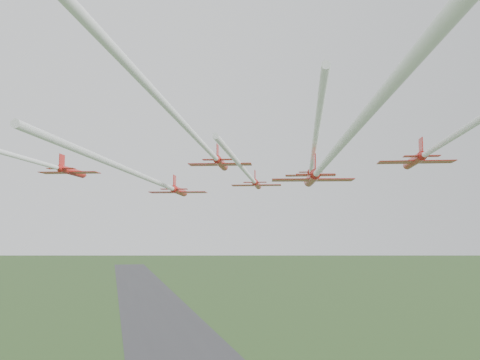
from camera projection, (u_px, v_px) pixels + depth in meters
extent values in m
cube|color=#37373A|center=(158.00, 313.00, 274.11)|extent=(38.00, 900.00, 0.04)
cylinder|color=red|center=(257.00, 184.00, 103.86)|extent=(4.21, 9.02, 1.19)
cone|color=red|center=(259.00, 187.00, 109.35)|extent=(1.77, 2.23, 1.19)
cone|color=red|center=(255.00, 182.00, 98.69)|extent=(1.45, 1.58, 1.08)
ellipsoid|color=black|center=(258.00, 183.00, 106.03)|extent=(0.77, 1.12, 0.34)
cube|color=red|center=(256.00, 185.00, 102.98)|extent=(9.87, 5.84, 0.11)
cube|color=red|center=(255.00, 182.00, 99.70)|extent=(4.49, 2.67, 0.09)
cube|color=red|center=(255.00, 176.00, 100.03)|extent=(0.76, 1.86, 2.16)
cylinder|color=silver|center=(241.00, 166.00, 75.08)|extent=(16.32, 44.02, 0.65)
cylinder|color=red|center=(179.00, 191.00, 87.02)|extent=(3.81, 8.79, 1.15)
cone|color=red|center=(185.00, 194.00, 92.35)|extent=(1.67, 2.14, 1.15)
cone|color=red|center=(173.00, 189.00, 82.00)|extent=(1.38, 1.51, 1.04)
ellipsoid|color=black|center=(182.00, 190.00, 89.13)|extent=(0.72, 1.08, 0.33)
cube|color=red|center=(178.00, 192.00, 86.17)|extent=(9.57, 5.40, 0.10)
cube|color=red|center=(174.00, 189.00, 82.98)|extent=(4.36, 2.47, 0.08)
cube|color=red|center=(175.00, 182.00, 83.30)|extent=(0.68, 1.82, 2.09)
cylinder|color=silver|center=(127.00, 170.00, 57.34)|extent=(15.49, 46.40, 0.63)
cylinder|color=red|center=(310.00, 175.00, 84.74)|extent=(3.52, 7.43, 0.98)
cone|color=red|center=(310.00, 178.00, 89.26)|extent=(1.47, 1.84, 0.98)
cone|color=red|center=(311.00, 171.00, 80.48)|extent=(1.20, 1.31, 0.89)
ellipsoid|color=black|center=(310.00, 174.00, 86.53)|extent=(0.64, 0.92, 0.28)
cube|color=red|center=(310.00, 175.00, 84.01)|extent=(8.14, 4.86, 0.09)
cube|color=red|center=(311.00, 172.00, 81.31)|extent=(3.71, 2.22, 0.07)
cube|color=red|center=(311.00, 166.00, 81.58)|extent=(0.63, 1.53, 1.78)
cylinder|color=silver|center=(315.00, 143.00, 54.72)|extent=(18.08, 48.20, 0.53)
cylinder|color=red|center=(72.00, 172.00, 75.36)|extent=(3.51, 7.82, 1.02)
cone|color=red|center=(85.00, 175.00, 80.11)|extent=(1.51, 1.91, 1.02)
cone|color=red|center=(58.00, 168.00, 70.89)|extent=(1.24, 1.36, 0.93)
ellipsoid|color=black|center=(77.00, 171.00, 77.24)|extent=(0.65, 0.96, 0.30)
cube|color=red|center=(70.00, 173.00, 74.60)|extent=(8.53, 4.92, 0.09)
cube|color=red|center=(61.00, 169.00, 71.77)|extent=(3.88, 2.25, 0.07)
cube|color=red|center=(62.00, 161.00, 72.06)|extent=(0.63, 1.62, 1.86)
cylinder|color=red|center=(221.00, 163.00, 74.16)|extent=(3.66, 8.23, 1.08)
cone|color=red|center=(225.00, 168.00, 79.16)|extent=(1.58, 2.01, 1.08)
cone|color=red|center=(217.00, 159.00, 69.46)|extent=(1.30, 1.42, 0.98)
ellipsoid|color=black|center=(223.00, 162.00, 76.14)|extent=(0.68, 1.01, 0.31)
cube|color=red|center=(220.00, 164.00, 73.36)|extent=(8.97, 5.14, 0.10)
cube|color=red|center=(217.00, 160.00, 70.38)|extent=(4.08, 2.35, 0.08)
cube|color=red|center=(218.00, 152.00, 70.68)|extent=(0.65, 1.70, 1.96)
cylinder|color=silver|center=(167.00, 106.00, 40.72)|extent=(18.59, 54.15, 0.59)
cylinder|color=red|center=(414.00, 161.00, 70.01)|extent=(4.29, 9.13, 1.20)
cone|color=red|center=(406.00, 166.00, 75.57)|extent=(1.80, 2.26, 1.20)
cone|color=red|center=(424.00, 155.00, 64.78)|extent=(1.47, 1.60, 1.09)
ellipsoid|color=black|center=(411.00, 160.00, 72.21)|extent=(0.78, 1.13, 0.35)
cube|color=red|center=(416.00, 162.00, 69.12)|extent=(10.00, 5.94, 0.11)
cube|color=red|center=(422.00, 156.00, 65.80)|extent=(4.55, 2.72, 0.09)
cube|color=red|center=(421.00, 147.00, 66.14)|extent=(0.77, 1.88, 2.18)
cylinder|color=red|center=(312.00, 178.00, 60.62)|extent=(3.54, 8.73, 1.13)
cone|color=red|center=(308.00, 183.00, 65.90)|extent=(1.61, 2.10, 1.13)
cone|color=red|center=(316.00, 174.00, 55.65)|extent=(1.34, 1.48, 1.03)
ellipsoid|color=black|center=(310.00, 177.00, 62.71)|extent=(0.69, 1.06, 0.33)
cube|color=red|center=(312.00, 180.00, 59.78)|extent=(9.46, 5.11, 0.10)
cube|color=red|center=(315.00, 175.00, 56.63)|extent=(4.30, 2.34, 0.08)
cube|color=red|center=(315.00, 164.00, 56.94)|extent=(0.62, 1.81, 2.06)
cylinder|color=silver|center=(360.00, 123.00, 29.86)|extent=(14.79, 48.92, 0.62)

